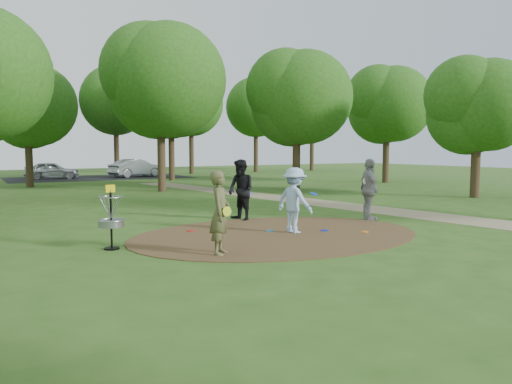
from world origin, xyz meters
TOP-DOWN VIEW (x-y plane):
  - ground at (0.00, 0.00)m, footprint 100.00×100.00m
  - dirt_clearing at (0.00, 0.00)m, footprint 8.40×8.40m
  - footpath at (6.50, 2.00)m, footprint 7.55×39.89m
  - parking_lot at (2.00, 30.00)m, footprint 14.00×8.00m
  - player_observer_with_disc at (-2.53, -1.53)m, footprint 0.79×0.83m
  - player_throwing_with_disc at (0.56, 0.00)m, footprint 1.30×1.34m
  - player_walking_with_disc at (0.46, 2.97)m, footprint 0.92×1.10m
  - player_waiting_with_disc at (4.14, 0.83)m, footprint 0.88×1.30m
  - disc_ground_cyan at (0.06, 0.51)m, footprint 0.22×0.22m
  - disc_ground_blue at (1.46, -0.23)m, footprint 0.22×0.22m
  - disc_ground_red at (-1.91, 1.66)m, footprint 0.22×0.22m
  - car_left at (-1.58, 29.99)m, footprint 4.20×2.32m
  - car_right at (5.00, 29.61)m, footprint 4.81×2.79m
  - disc_ground_orange at (2.31, -0.99)m, footprint 0.22×0.22m
  - disc_golf_basket at (-4.50, 0.30)m, footprint 0.63×0.63m
  - tree_ring at (1.40, 9.80)m, footprint 37.25×45.76m

SIDE VIEW (x-z plane):
  - ground at x=0.00m, z-range 0.00..0.00m
  - parking_lot at x=2.00m, z-range 0.00..0.01m
  - footpath at x=6.50m, z-range 0.00..0.01m
  - dirt_clearing at x=0.00m, z-range 0.00..0.02m
  - disc_ground_cyan at x=0.06m, z-range 0.02..0.04m
  - disc_ground_blue at x=1.46m, z-range 0.02..0.04m
  - disc_ground_red at x=-1.91m, z-range 0.02..0.04m
  - disc_ground_orange at x=2.31m, z-range 0.02..0.04m
  - car_left at x=-1.58m, z-range 0.00..1.35m
  - car_right at x=5.00m, z-range 0.00..1.50m
  - disc_golf_basket at x=-4.50m, z-range 0.10..1.64m
  - player_throwing_with_disc at x=0.56m, z-range 0.00..1.86m
  - player_observer_with_disc at x=-2.53m, z-range 0.00..1.90m
  - player_walking_with_disc at x=0.46m, z-range 0.00..2.03m
  - player_waiting_with_disc at x=4.14m, z-range 0.00..2.05m
  - tree_ring at x=1.40m, z-range 0.64..9.81m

